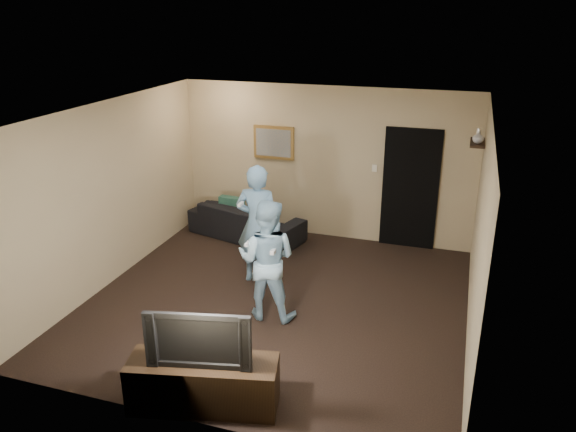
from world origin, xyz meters
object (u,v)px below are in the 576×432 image
(television, at_px, (200,336))
(wii_player_left, at_px, (258,224))
(tv_console, at_px, (203,384))
(sofa, at_px, (246,221))
(wii_player_right, at_px, (267,260))

(television, relative_size, wii_player_left, 0.59)
(tv_console, height_order, wii_player_left, wii_player_left)
(tv_console, relative_size, wii_player_left, 0.85)
(sofa, distance_m, wii_player_right, 2.73)
(sofa, relative_size, television, 1.94)
(wii_player_left, bearing_deg, wii_player_right, -62.63)
(television, bearing_deg, wii_player_right, 76.93)
(tv_console, xyz_separation_m, wii_player_left, (-0.45, 2.76, 0.63))
(tv_console, bearing_deg, sofa, 93.59)
(sofa, relative_size, wii_player_right, 1.26)
(sofa, xyz_separation_m, wii_player_right, (1.25, -2.37, 0.50))
(sofa, bearing_deg, wii_player_right, 132.64)
(tv_console, bearing_deg, television, 0.00)
(sofa, height_order, tv_console, sofa)
(television, relative_size, wii_player_right, 0.65)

